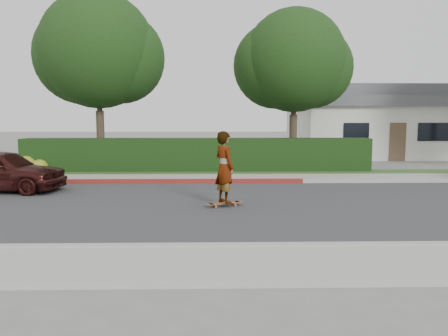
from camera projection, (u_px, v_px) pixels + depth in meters
The scene contains 16 objects.
ground at pixel (296, 206), 12.00m from camera, with size 120.00×120.00×0.00m, color slate.
road at pixel (296, 205), 12.00m from camera, with size 60.00×8.00×0.01m, color #2D2D30.
curb_near at pixel (337, 247), 7.92m from camera, with size 60.00×0.20×0.15m, color #9E9E99.
sidewalk_near at pixel (353, 265), 7.03m from camera, with size 60.00×1.60×0.12m, color gray.
curb_far at pixel (275, 181), 16.06m from camera, with size 60.00×0.20×0.15m, color #9E9E99.
curb_red_section at pixel (139, 181), 15.96m from camera, with size 12.00×0.21×0.15m, color maroon.
sidewalk_far at pixel (272, 178), 16.96m from camera, with size 60.00×1.60×0.12m, color gray.
planting_strip at pixel (267, 173), 18.54m from camera, with size 60.00×1.60×0.10m, color #2D4C1E.
hedge at pixel (197, 155), 19.00m from camera, with size 15.00×1.00×1.50m, color black.
flowering_shrub at pixel (31, 167), 18.44m from camera, with size 1.40×1.00×0.90m.
tree_left at pixel (99, 54), 19.85m from camera, with size 5.99×5.21×8.00m.
tree_center at pixel (293, 64), 20.58m from camera, with size 5.66×4.84×7.44m.
house at pixel (375, 122), 27.80m from camera, with size 10.60×8.60×4.30m.
skateboard at pixel (224, 203), 11.84m from camera, with size 1.07×0.62×0.10m.
skateboarder at pixel (224, 167), 11.73m from camera, with size 0.71×0.46×1.94m, color white.
car_maroon at pixel (1, 170), 14.21m from camera, with size 1.64×4.08×1.39m, color #341310.
Camera 1 is at (-2.22, -11.75, 2.43)m, focal length 35.00 mm.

